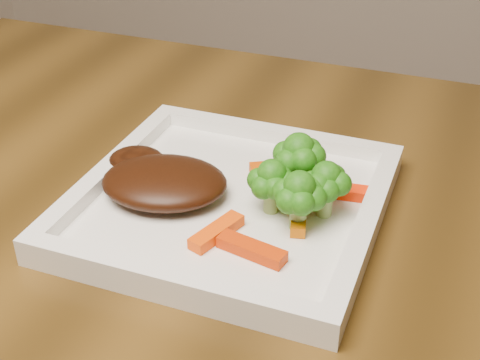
% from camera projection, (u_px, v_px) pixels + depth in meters
% --- Properties ---
extents(plate, '(0.27, 0.27, 0.01)m').
position_uv_depth(plate, '(230.00, 206.00, 0.62)').
color(plate, white).
rests_on(plate, dining_table).
extents(steak, '(0.13, 0.11, 0.03)m').
position_uv_depth(steak, '(164.00, 182.00, 0.61)').
color(steak, '#331507').
rests_on(steak, plate).
extents(broccoli_0, '(0.07, 0.07, 0.07)m').
position_uv_depth(broccoli_0, '(298.00, 158.00, 0.61)').
color(broccoli_0, '#2E7513').
rests_on(broccoli_0, plate).
extents(broccoli_1, '(0.07, 0.07, 0.06)m').
position_uv_depth(broccoli_1, '(326.00, 184.00, 0.58)').
color(broccoli_1, '#2D7413').
rests_on(broccoli_1, plate).
extents(broccoli_2, '(0.07, 0.07, 0.06)m').
position_uv_depth(broccoli_2, '(299.00, 199.00, 0.56)').
color(broccoli_2, '#266410').
rests_on(broccoli_2, plate).
extents(broccoli_3, '(0.06, 0.06, 0.06)m').
position_uv_depth(broccoli_3, '(272.00, 181.00, 0.58)').
color(broccoli_3, '#246C12').
rests_on(broccoli_3, plate).
extents(carrot_0, '(0.06, 0.03, 0.01)m').
position_uv_depth(carrot_0, '(252.00, 249.00, 0.54)').
color(carrot_0, '#C72F03').
rests_on(carrot_0, plate).
extents(carrot_2, '(0.03, 0.06, 0.01)m').
position_uv_depth(carrot_2, '(217.00, 232.00, 0.56)').
color(carrot_2, '#F64704').
rests_on(carrot_2, plate).
extents(carrot_3, '(0.06, 0.02, 0.01)m').
position_uv_depth(carrot_3, '(350.00, 192.00, 0.61)').
color(carrot_3, '#FF2B04').
rests_on(carrot_3, plate).
extents(carrot_4, '(0.06, 0.04, 0.01)m').
position_uv_depth(carrot_4, '(279.00, 168.00, 0.65)').
color(carrot_4, '#CD4403').
rests_on(carrot_4, plate).
extents(carrot_5, '(0.02, 0.05, 0.01)m').
position_uv_depth(carrot_5, '(299.00, 217.00, 0.58)').
color(carrot_5, '#CE6003').
rests_on(carrot_5, plate).
extents(carrot_6, '(0.05, 0.02, 0.01)m').
position_uv_depth(carrot_6, '(300.00, 199.00, 0.61)').
color(carrot_6, '#E45103').
rests_on(carrot_6, plate).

